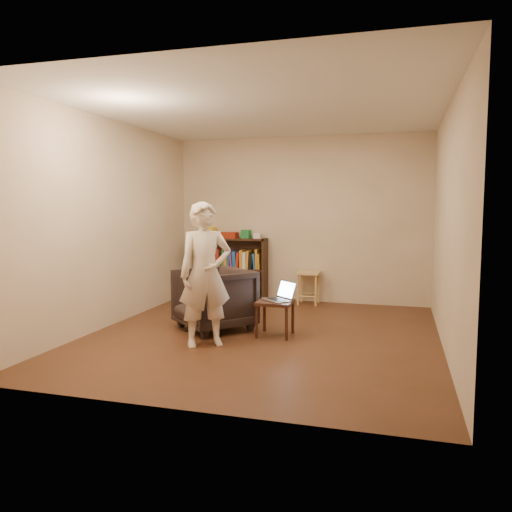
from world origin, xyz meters
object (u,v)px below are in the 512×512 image
(bookshelf, at_px, (231,272))
(armchair, at_px, (214,299))
(laptop, at_px, (281,296))
(person, at_px, (205,274))
(side_table, at_px, (275,307))
(stool, at_px, (308,278))

(bookshelf, distance_m, armchair, 2.03)
(laptop, distance_m, person, 0.99)
(side_table, relative_size, laptop, 0.98)
(stool, relative_size, armchair, 0.61)
(side_table, relative_size, person, 0.27)
(bookshelf, height_order, laptop, bookshelf)
(side_table, bearing_deg, person, -135.96)
(armchair, bearing_deg, laptop, 37.76)
(laptop, height_order, person, person)
(side_table, distance_m, person, 0.98)
(bookshelf, relative_size, stool, 2.36)
(stool, height_order, side_table, stool)
(armchair, distance_m, side_table, 0.80)
(armchair, bearing_deg, person, -35.66)
(laptop, bearing_deg, armchair, -141.64)
(stool, distance_m, laptop, 1.96)
(laptop, relative_size, person, 0.27)
(bookshelf, relative_size, laptop, 2.82)
(stool, distance_m, side_table, 2.00)
(side_table, height_order, laptop, laptop)
(bookshelf, bearing_deg, armchair, -76.80)
(stool, xyz_separation_m, laptop, (0.02, -1.96, 0.06))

